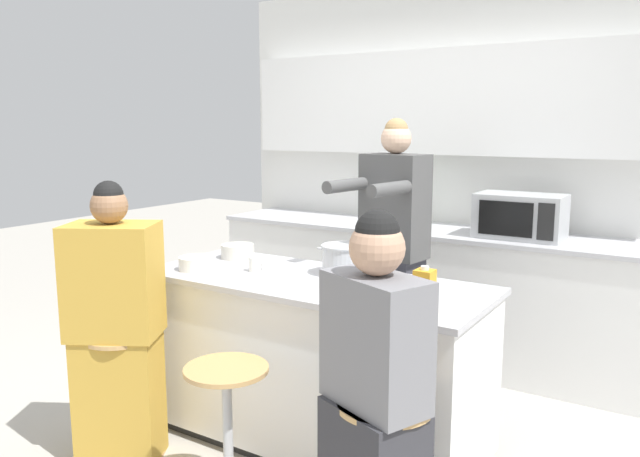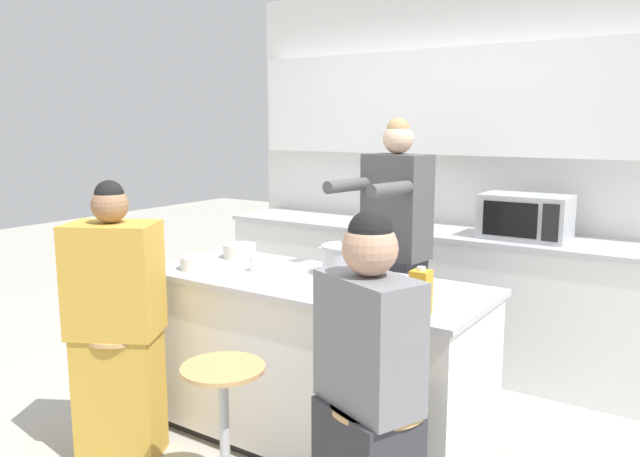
{
  "view_description": "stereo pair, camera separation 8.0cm",
  "coord_description": "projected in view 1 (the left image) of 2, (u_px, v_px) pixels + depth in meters",
  "views": [
    {
      "loc": [
        1.68,
        -2.58,
        1.67
      ],
      "look_at": [
        0.0,
        0.07,
        1.14
      ],
      "focal_mm": 35.0,
      "sensor_mm": 36.0,
      "label": 1
    },
    {
      "loc": [
        1.75,
        -2.54,
        1.67
      ],
      "look_at": [
        0.0,
        0.07,
        1.14
      ],
      "focal_mm": 35.0,
      "sensor_mm": 36.0,
      "label": 2
    }
  ],
  "objects": [
    {
      "name": "cooking_pot",
      "position": [
        345.0,
        260.0,
        3.24
      ],
      "size": [
        0.33,
        0.25,
        0.16
      ],
      "color": "#B7BABC",
      "rests_on": "kitchen_island"
    },
    {
      "name": "mixing_bowl_steel",
      "position": [
        238.0,
        251.0,
        3.66
      ],
      "size": [
        0.19,
        0.19,
        0.08
      ],
      "color": "silver",
      "rests_on": "kitchen_island"
    },
    {
      "name": "kitchen_island",
      "position": [
        312.0,
        361.0,
        3.24
      ],
      "size": [
        1.81,
        0.73,
        0.89
      ],
      "color": "black",
      "rests_on": "ground_plane"
    },
    {
      "name": "fruit_bowl",
      "position": [
        197.0,
        263.0,
        3.37
      ],
      "size": [
        0.19,
        0.19,
        0.07
      ],
      "color": "white",
      "rests_on": "kitchen_island"
    },
    {
      "name": "bar_stool_leftmost",
      "position": [
        123.0,
        392.0,
        3.12
      ],
      "size": [
        0.38,
        0.38,
        0.65
      ],
      "color": "tan",
      "rests_on": "ground_plane"
    },
    {
      "name": "coffee_cup_far",
      "position": [
        362.0,
        280.0,
        2.95
      ],
      "size": [
        0.11,
        0.08,
        0.09
      ],
      "color": "#4C7099",
      "rests_on": "kitchen_island"
    },
    {
      "name": "person_seated_near",
      "position": [
        375.0,
        409.0,
        2.3
      ],
      "size": [
        0.45,
        0.38,
        1.37
      ],
      "rotation": [
        0.0,
        0.0,
        -0.39
      ],
      "color": "#333338",
      "rests_on": "ground_plane"
    },
    {
      "name": "back_counter",
      "position": [
        428.0,
        292.0,
        4.51
      ],
      "size": [
        3.24,
        0.63,
        0.94
      ],
      "color": "white",
      "rests_on": "ground_plane"
    },
    {
      "name": "ground_plane",
      "position": [
        313.0,
        442.0,
        3.31
      ],
      "size": [
        16.0,
        16.0,
        0.0
      ],
      "primitive_type": "plane",
      "color": "#B2ADA3"
    },
    {
      "name": "potted_plant",
      "position": [
        390.0,
        205.0,
        4.58
      ],
      "size": [
        0.2,
        0.2,
        0.26
      ],
      "color": "#93563D",
      "rests_on": "back_counter"
    },
    {
      "name": "coffee_cup_near",
      "position": [
        256.0,
        264.0,
        3.33
      ],
      "size": [
        0.11,
        0.07,
        0.08
      ],
      "color": "white",
      "rests_on": "kitchen_island"
    },
    {
      "name": "person_cooking",
      "position": [
        393.0,
        267.0,
        3.62
      ],
      "size": [
        0.43,
        0.59,
        1.7
      ],
      "rotation": [
        0.0,
        0.0,
        -0.14
      ],
      "color": "#383842",
      "rests_on": "ground_plane"
    },
    {
      "name": "microwave",
      "position": [
        520.0,
        216.0,
        4.04
      ],
      "size": [
        0.55,
        0.33,
        0.29
      ],
      "color": "#B2B5B7",
      "rests_on": "back_counter"
    },
    {
      "name": "wall_back",
      "position": [
        448.0,
        142.0,
        4.59
      ],
      "size": [
        3.49,
        0.22,
        2.7
      ],
      "color": "silver",
      "rests_on": "ground_plane"
    },
    {
      "name": "juice_carton",
      "position": [
        424.0,
        291.0,
        2.57
      ],
      "size": [
        0.08,
        0.08,
        0.2
      ],
      "color": "gold",
      "rests_on": "kitchen_island"
    },
    {
      "name": "bar_stool_center",
      "position": [
        228.0,
        433.0,
        2.7
      ],
      "size": [
        0.38,
        0.38,
        0.65
      ],
      "color": "tan",
      "rests_on": "ground_plane"
    },
    {
      "name": "person_wrapped_blanket",
      "position": [
        116.0,
        332.0,
        3.04
      ],
      "size": [
        0.51,
        0.46,
        1.41
      ],
      "rotation": [
        0.0,
        0.0,
        0.51
      ],
      "color": "gold",
      "rests_on": "ground_plane"
    }
  ]
}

